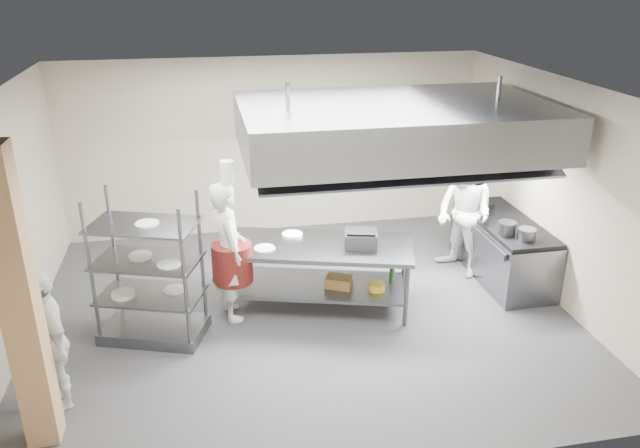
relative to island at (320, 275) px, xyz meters
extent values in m
plane|color=#29292B|center=(-0.26, -0.15, -0.46)|extent=(7.00, 7.00, 0.00)
plane|color=silver|center=(-0.26, -0.15, 2.54)|extent=(7.00, 7.00, 0.00)
plane|color=tan|center=(-0.26, 2.85, 1.04)|extent=(7.00, 0.00, 7.00)
plane|color=tan|center=(-3.76, -0.15, 1.04)|extent=(0.00, 6.00, 6.00)
plane|color=tan|center=(3.24, -0.15, 1.04)|extent=(0.00, 6.00, 6.00)
cube|color=tan|center=(-3.16, -2.05, 1.04)|extent=(0.30, 0.30, 3.00)
cube|color=slate|center=(1.04, 0.25, 1.94)|extent=(4.00, 2.50, 0.60)
cube|color=white|center=(0.14, 0.25, 1.62)|extent=(1.60, 0.12, 0.04)
cube|color=white|center=(1.94, 0.25, 1.62)|extent=(1.60, 0.12, 0.04)
cube|color=slate|center=(1.54, 2.69, 1.04)|extent=(1.50, 0.28, 0.04)
cube|color=slate|center=(0.00, 0.00, 0.42)|extent=(2.63, 1.66, 0.06)
cube|color=slate|center=(0.00, 0.00, -0.16)|extent=(2.41, 1.50, 0.04)
cube|color=slate|center=(2.82, 0.35, -0.04)|extent=(0.80, 2.00, 0.84)
cube|color=black|center=(2.82, 0.35, 0.41)|extent=(0.78, 1.96, 0.06)
imported|color=white|center=(-1.21, -0.04, 0.48)|extent=(0.57, 0.76, 1.88)
imported|color=silver|center=(2.27, 0.58, 0.49)|extent=(1.01, 1.12, 1.89)
imported|color=white|center=(-3.13, -1.53, 0.33)|extent=(0.77, 0.99, 1.57)
cube|color=gray|center=(0.51, -0.16, 0.56)|extent=(0.48, 0.42, 0.21)
cube|color=olive|center=(0.23, -0.12, -0.06)|extent=(0.41, 0.36, 0.15)
cylinder|color=gray|center=(2.59, -0.12, 0.54)|extent=(0.26, 0.26, 0.18)
cylinder|color=white|center=(-2.19, -0.35, 0.14)|extent=(0.28, 0.28, 0.05)
camera|label=1|loc=(-1.44, -7.39, 3.85)|focal=35.00mm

